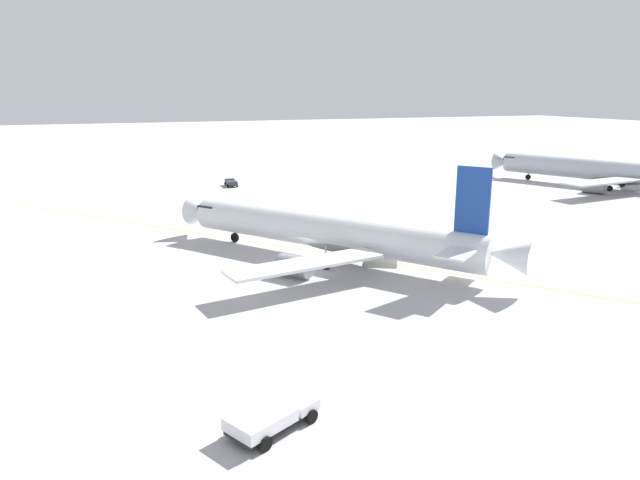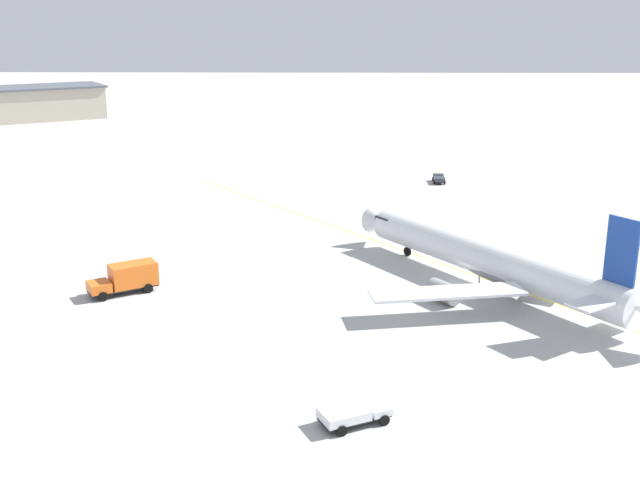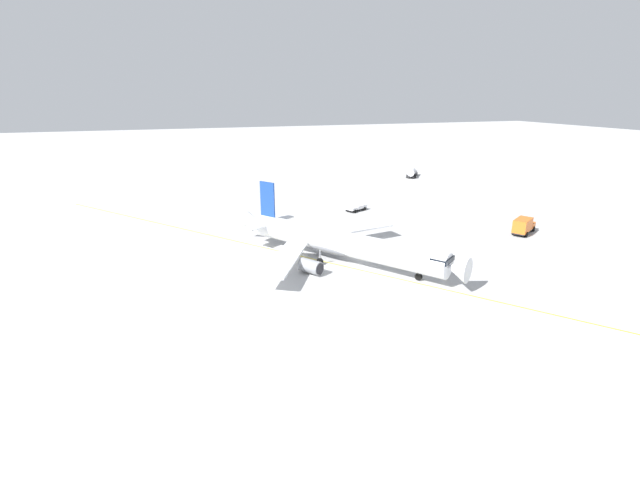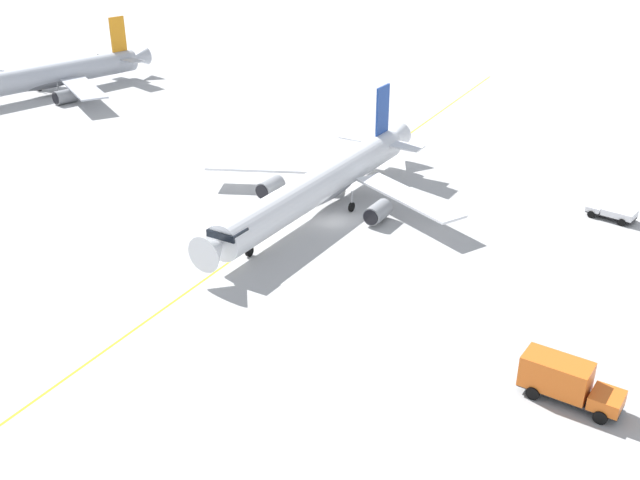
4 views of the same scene
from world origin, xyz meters
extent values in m
plane|color=#B2B2B2|center=(0.00, 0.00, 0.00)|extent=(600.00, 600.00, 0.00)
cylinder|color=white|center=(-3.29, -0.20, 3.12)|extent=(23.39, 31.04, 3.78)
cone|color=white|center=(7.55, -15.61, 3.12)|extent=(4.67, 4.52, 3.59)
cone|color=white|center=(-14.30, 15.46, 3.42)|extent=(4.93, 5.12, 3.22)
cube|color=black|center=(6.29, -13.81, 3.97)|extent=(4.01, 3.81, 0.70)
ellipsoid|color=slate|center=(-4.30, 1.25, 2.08)|extent=(10.09, 12.35, 2.08)
cube|color=#193D93|center=(-12.22, 12.50, 8.06)|extent=(2.04, 2.76, 6.11)
cube|color=white|center=(-9.62, 14.33, 3.87)|extent=(5.45, 4.91, 0.20)
cube|color=white|center=(-14.81, 10.68, 3.87)|extent=(5.45, 4.91, 0.20)
cube|color=white|center=(2.37, 8.17, 2.45)|extent=(15.45, 5.89, 0.28)
cube|color=white|center=(-13.07, -2.69, 2.45)|extent=(10.39, 14.84, 0.28)
cylinder|color=gray|center=(2.18, 4.51, 1.18)|extent=(3.63, 3.97, 2.04)
cylinder|color=black|center=(3.19, 3.07, 1.18)|extent=(1.50, 1.12, 1.73)
cylinder|color=gray|center=(-9.56, -3.75, 1.18)|extent=(3.63, 3.97, 2.04)
cylinder|color=black|center=(-8.55, -5.19, 1.18)|extent=(1.50, 1.12, 1.73)
cylinder|color=#9EA0A5|center=(4.43, -11.17, 1.50)|extent=(0.20, 0.20, 1.90)
cylinder|color=black|center=(4.43, -11.17, 0.55)|extent=(0.88, 1.07, 1.10)
cylinder|color=#9EA0A5|center=(-1.61, 3.14, 1.50)|extent=(0.20, 0.20, 1.90)
cylinder|color=black|center=(-1.61, 3.14, 0.55)|extent=(0.88, 1.07, 1.10)
cylinder|color=#9EA0A5|center=(-6.99, -0.65, 1.50)|extent=(0.20, 0.20, 1.90)
cylinder|color=black|center=(-6.99, -0.65, 0.55)|extent=(0.88, 1.07, 1.10)
cylinder|color=#B2B7C1|center=(-69.81, -25.10, 3.31)|extent=(19.80, 37.84, 3.99)
cone|color=#B2B7C1|center=(-61.24, -44.31, 3.31)|extent=(4.68, 4.28, 3.79)
cube|color=black|center=(-62.13, -42.30, 4.21)|extent=(4.07, 3.57, 0.70)
ellipsoid|color=slate|center=(-70.62, -23.29, 2.22)|extent=(9.09, 14.50, 2.19)
cube|color=#B2B7C1|center=(-61.73, -18.26, 2.61)|extent=(16.70, 5.97, 0.28)
cube|color=#B2B7C1|center=(-80.30, -26.55, 2.61)|extent=(15.02, 14.23, 0.28)
cylinder|color=gray|center=(-63.09, -21.23, 1.19)|extent=(3.63, 4.29, 2.35)
cylinder|color=black|center=(-62.32, -22.94, 1.19)|extent=(1.89, 0.95, 2.00)
cylinder|color=gray|center=(-77.18, -27.52, 1.19)|extent=(3.63, 4.29, 2.35)
cylinder|color=black|center=(-76.41, -29.23, 1.19)|extent=(1.89, 0.95, 2.00)
cylinder|color=#9EA0A5|center=(-63.67, -38.86, 1.58)|extent=(0.20, 0.20, 2.06)
cylinder|color=black|center=(-63.67, -38.86, 0.55)|extent=(0.72, 1.13, 1.10)
cylinder|color=#9EA0A5|center=(-67.52, -21.91, 1.58)|extent=(0.20, 0.20, 2.06)
cylinder|color=black|center=(-67.52, -21.91, 0.55)|extent=(0.72, 1.13, 1.10)
cylinder|color=#9EA0A5|center=(-73.72, -24.67, 1.58)|extent=(0.20, 0.20, 2.06)
cylinder|color=black|center=(-73.72, -24.67, 0.55)|extent=(0.72, 1.13, 1.10)
cube|color=#232326|center=(11.85, 28.75, 0.50)|extent=(5.46, 4.06, 0.20)
cube|color=white|center=(10.26, 27.96, 0.88)|extent=(2.42, 2.80, 0.55)
cube|color=black|center=(9.66, 27.67, 0.96)|extent=(0.95, 1.82, 0.31)
cube|color=white|center=(12.63, 29.13, 0.95)|extent=(4.07, 3.61, 0.70)
cylinder|color=black|center=(10.78, 26.90, 0.40)|extent=(0.84, 0.60, 0.80)
cylinder|color=black|center=(9.73, 29.02, 0.40)|extent=(0.84, 0.60, 0.80)
cylinder|color=black|center=(13.84, 28.41, 0.40)|extent=(0.84, 0.60, 0.80)
cylinder|color=black|center=(12.79, 30.53, 0.40)|extent=(0.84, 0.60, 0.80)
cube|color=#232326|center=(-4.81, -53.04, 0.42)|extent=(1.68, 4.21, 0.20)
cube|color=#2D333D|center=(-4.87, -54.49, 0.87)|extent=(1.82, 1.32, 0.70)
cube|color=black|center=(-4.89, -55.01, 0.97)|extent=(1.48, 0.14, 0.39)
cube|color=#2D333D|center=(-4.78, -52.32, 0.82)|extent=(1.88, 2.78, 0.60)
cylinder|color=black|center=(-3.99, -54.53, 0.32)|extent=(0.31, 0.65, 0.64)
cylinder|color=black|center=(-5.75, -54.45, 0.32)|extent=(0.31, 0.65, 0.64)
cylinder|color=black|center=(-3.87, -51.75, 0.32)|extent=(0.31, 0.65, 0.64)
cylinder|color=black|center=(-5.63, -51.67, 0.32)|extent=(0.31, 0.65, 0.64)
cube|color=yellow|center=(-6.80, 1.48, 0.00)|extent=(87.00, 111.19, 0.01)
camera|label=1|loc=(19.62, 55.38, 17.64)|focal=32.41mm
camera|label=2|loc=(13.46, 78.56, 28.59)|focal=43.45mm
camera|label=3|loc=(-28.37, -62.97, 25.73)|focal=25.16mm
camera|label=4|loc=(67.10, -31.05, 33.32)|focal=41.11mm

